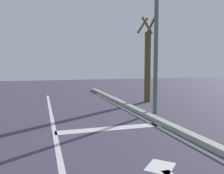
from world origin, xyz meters
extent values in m
cube|color=silver|center=(0.41, 6.00, 0.00)|extent=(0.12, 20.00, 0.01)
cube|color=silver|center=(3.36, 6.00, 0.00)|extent=(0.12, 20.00, 0.01)
cube|color=silver|center=(1.96, 8.19, 0.00)|extent=(3.11, 0.40, 0.01)
cube|color=silver|center=(2.11, 5.54, 0.00)|extent=(0.71, 0.71, 0.01)
cube|color=#98A38F|center=(3.61, 6.00, 0.07)|extent=(0.24, 24.00, 0.14)
cylinder|color=#51625E|center=(4.16, 9.69, 2.95)|extent=(0.16, 0.16, 5.89)
cylinder|color=#4F4822|center=(5.07, 12.27, 1.69)|extent=(0.30, 0.30, 3.39)
cylinder|color=#4F4822|center=(5.32, 12.44, 3.77)|extent=(0.50, 0.66, 1.14)
cylinder|color=#4F4822|center=(4.90, 12.51, 3.74)|extent=(0.82, 0.64, 0.87)
cylinder|color=#4F4822|center=(4.90, 12.02, 3.66)|extent=(0.51, 0.40, 0.82)
camera|label=1|loc=(0.12, 1.99, 1.83)|focal=36.92mm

